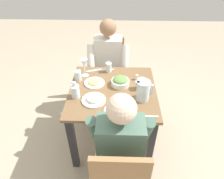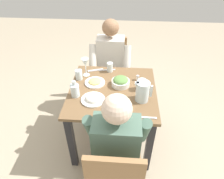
# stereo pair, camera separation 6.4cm
# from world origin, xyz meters

# --- Properties ---
(ground_plane) EXTENTS (8.00, 8.00, 0.00)m
(ground_plane) POSITION_xyz_m (0.00, 0.00, 0.00)
(ground_plane) COLOR tan
(dining_table) EXTENTS (0.83, 0.83, 0.71)m
(dining_table) POSITION_xyz_m (0.00, 0.00, 0.58)
(dining_table) COLOR brown
(dining_table) RESTS_ON ground_plane
(chair_near) EXTENTS (0.40, 0.40, 0.87)m
(chair_near) POSITION_xyz_m (0.07, -0.76, 0.49)
(chair_near) COLOR #997047
(chair_near) RESTS_ON ground_plane
(chair_far) EXTENTS (0.40, 0.40, 0.87)m
(chair_far) POSITION_xyz_m (-0.07, 0.76, 0.49)
(chair_far) COLOR #997047
(chair_far) RESTS_ON ground_plane
(diner_near) EXTENTS (0.48, 0.53, 1.17)m
(diner_near) POSITION_xyz_m (0.07, -0.56, 0.64)
(diner_near) COLOR #4C6B5B
(diner_near) RESTS_ON ground_plane
(diner_far) EXTENTS (0.48, 0.53, 1.17)m
(diner_far) POSITION_xyz_m (-0.07, 0.56, 0.64)
(diner_far) COLOR silver
(diner_far) RESTS_ON ground_plane
(water_pitcher) EXTENTS (0.16, 0.12, 0.19)m
(water_pitcher) POSITION_xyz_m (0.27, -0.13, 0.80)
(water_pitcher) COLOR silver
(water_pitcher) RESTS_ON dining_table
(salad_bowl) EXTENTS (0.18, 0.18, 0.09)m
(salad_bowl) POSITION_xyz_m (0.07, 0.08, 0.75)
(salad_bowl) COLOR white
(salad_bowl) RESTS_ON dining_table
(plate_fries) EXTENTS (0.20, 0.20, 0.04)m
(plate_fries) POSITION_xyz_m (-0.18, 0.10, 0.72)
(plate_fries) COLOR white
(plate_fries) RESTS_ON dining_table
(plate_yoghurt) EXTENTS (0.22, 0.22, 0.06)m
(plate_yoghurt) POSITION_xyz_m (-0.16, -0.16, 0.73)
(plate_yoghurt) COLOR white
(plate_yoghurt) RESTS_ON dining_table
(plate_beans) EXTENTS (0.20, 0.20, 0.04)m
(plate_beans) POSITION_xyz_m (0.03, -0.30, 0.72)
(plate_beans) COLOR white
(plate_beans) RESTS_ON dining_table
(water_glass_near_right) EXTENTS (0.07, 0.07, 0.11)m
(water_glass_near_right) POSITION_xyz_m (0.28, 0.03, 0.76)
(water_glass_near_right) COLOR silver
(water_glass_near_right) RESTS_ON dining_table
(water_glass_near_left) EXTENTS (0.06, 0.06, 0.10)m
(water_glass_near_left) POSITION_xyz_m (-0.05, 0.33, 0.76)
(water_glass_near_left) COLOR silver
(water_glass_near_left) RESTS_ON dining_table
(water_glass_far_right) EXTENTS (0.07, 0.07, 0.10)m
(water_glass_far_right) POSITION_xyz_m (-0.36, 0.16, 0.76)
(water_glass_far_right) COLOR silver
(water_glass_far_right) RESTS_ON dining_table
(wine_glass) EXTENTS (0.08, 0.08, 0.20)m
(wine_glass) POSITION_xyz_m (-0.29, 0.23, 0.85)
(wine_glass) COLOR silver
(wine_glass) RESTS_ON dining_table
(oil_carafe) EXTENTS (0.08, 0.08, 0.16)m
(oil_carafe) POSITION_xyz_m (-0.33, -0.11, 0.76)
(oil_carafe) COLOR silver
(oil_carafe) RESTS_ON dining_table
(salt_shaker) EXTENTS (0.03, 0.03, 0.05)m
(salt_shaker) POSITION_xyz_m (0.24, 0.18, 0.74)
(salt_shaker) COLOR white
(salt_shaker) RESTS_ON dining_table
(fork_near) EXTENTS (0.17, 0.09, 0.01)m
(fork_near) POSITION_xyz_m (0.14, -0.34, 0.71)
(fork_near) COLOR silver
(fork_near) RESTS_ON dining_table
(knife_near) EXTENTS (0.19, 0.02, 0.01)m
(knife_near) POSITION_xyz_m (0.29, -0.35, 0.71)
(knife_near) COLOR silver
(knife_near) RESTS_ON dining_table
(fork_far) EXTENTS (0.17, 0.08, 0.01)m
(fork_far) POSITION_xyz_m (-0.21, 0.33, 0.71)
(fork_far) COLOR silver
(fork_far) RESTS_ON dining_table
(knife_far) EXTENTS (0.19, 0.05, 0.01)m
(knife_far) POSITION_xyz_m (-0.09, 0.34, 0.71)
(knife_far) COLOR silver
(knife_far) RESTS_ON dining_table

